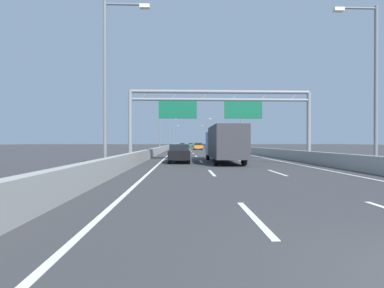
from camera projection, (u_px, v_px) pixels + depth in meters
ground_plane at (192, 147)px, 102.73m from camera, size 260.00×260.00×0.00m
lane_dash_left_0 at (254, 217)px, 6.23m from camera, size 0.16×3.00×0.01m
lane_dash_left_1 at (212, 173)px, 15.23m from camera, size 0.16×3.00×0.01m
lane_dash_left_2 at (201, 161)px, 24.22m from camera, size 0.16×3.00×0.01m
lane_dash_left_3 at (196, 156)px, 33.22m from camera, size 0.16×3.00×0.01m
lane_dash_left_4 at (193, 153)px, 42.21m from camera, size 0.16×3.00×0.01m
lane_dash_left_5 at (191, 151)px, 51.20m from camera, size 0.16×3.00×0.01m
lane_dash_left_6 at (190, 150)px, 60.20m from camera, size 0.16×3.00×0.01m
lane_dash_left_7 at (189, 149)px, 69.19m from camera, size 0.16×3.00×0.01m
lane_dash_left_8 at (188, 148)px, 78.19m from camera, size 0.16×3.00×0.01m
lane_dash_left_9 at (188, 148)px, 87.18m from camera, size 0.16×3.00×0.01m
lane_dash_left_10 at (187, 147)px, 96.18m from camera, size 0.16×3.00×0.01m
lane_dash_left_11 at (187, 147)px, 105.17m from camera, size 0.16×3.00×0.01m
lane_dash_left_12 at (187, 146)px, 114.17m from camera, size 0.16×3.00×0.01m
lane_dash_left_13 at (186, 146)px, 123.16m from camera, size 0.16×3.00×0.01m
lane_dash_left_14 at (186, 146)px, 132.16m from camera, size 0.16×3.00×0.01m
lane_dash_left_15 at (186, 145)px, 141.15m from camera, size 0.16×3.00×0.01m
lane_dash_left_16 at (186, 145)px, 150.15m from camera, size 0.16×3.00×0.01m
lane_dash_left_17 at (185, 145)px, 159.14m from camera, size 0.16×3.00×0.01m
lane_dash_right_1 at (277, 173)px, 15.35m from camera, size 0.16×3.00×0.01m
lane_dash_right_2 at (242, 161)px, 24.34m from camera, size 0.16×3.00×0.01m
lane_dash_right_3 at (226, 156)px, 33.34m from camera, size 0.16×3.00×0.01m
lane_dash_right_4 at (217, 153)px, 42.33m from camera, size 0.16×3.00×0.01m
lane_dash_right_5 at (211, 151)px, 51.33m from camera, size 0.16×3.00×0.01m
lane_dash_right_6 at (207, 150)px, 60.32m from camera, size 0.16×3.00×0.01m
lane_dash_right_7 at (204, 149)px, 69.31m from camera, size 0.16×3.00×0.01m
lane_dash_right_8 at (201, 148)px, 78.31m from camera, size 0.16×3.00×0.01m
lane_dash_right_9 at (199, 147)px, 87.30m from camera, size 0.16×3.00×0.01m
lane_dash_right_10 at (198, 147)px, 96.30m from camera, size 0.16×3.00×0.01m
lane_dash_right_11 at (196, 147)px, 105.29m from camera, size 0.16×3.00×0.01m
lane_dash_right_12 at (195, 146)px, 114.29m from camera, size 0.16×3.00×0.01m
lane_dash_right_13 at (194, 146)px, 123.28m from camera, size 0.16×3.00×0.01m
lane_dash_right_14 at (194, 146)px, 132.28m from camera, size 0.16×3.00×0.01m
lane_dash_right_15 at (193, 145)px, 141.27m from camera, size 0.16×3.00×0.01m
lane_dash_right_16 at (192, 145)px, 150.27m from camera, size 0.16×3.00×0.01m
lane_dash_right_17 at (192, 145)px, 159.26m from camera, size 0.16×3.00×0.01m
edge_line_left at (177, 147)px, 90.57m from camera, size 0.16×176.00×0.01m
edge_line_right at (209, 147)px, 90.92m from camera, size 0.16×176.00×0.01m
barrier_left at (174, 145)px, 112.49m from camera, size 0.45×220.00×0.95m
barrier_right at (208, 145)px, 112.96m from camera, size 0.45×220.00×0.95m
sign_gantry at (218, 107)px, 24.95m from camera, size 16.45×0.36×6.36m
streetlamp_left_near at (109, 75)px, 15.46m from camera, size 2.58×0.28×9.50m
streetlamp_right_near at (372, 78)px, 15.96m from camera, size 2.58×0.28×9.50m
streetlamp_left_mid at (161, 122)px, 52.34m from camera, size 2.58×0.28×9.50m
streetlamp_right_mid at (240, 123)px, 52.84m from camera, size 2.58×0.28×9.50m
streetlamp_left_far at (170, 131)px, 89.22m from camera, size 2.58×0.28×9.50m
streetlamp_right_far at (216, 131)px, 89.72m from camera, size 2.58×0.28×9.50m
streetlamp_left_distant at (174, 134)px, 126.09m from camera, size 2.58×0.28×9.50m
streetlamp_right_distant at (207, 134)px, 126.60m from camera, size 2.58×0.28×9.50m
blue_car at (209, 146)px, 73.68m from camera, size 1.85×4.45×1.49m
yellow_car at (182, 145)px, 100.45m from camera, size 1.88×4.35×1.39m
black_car at (179, 153)px, 23.11m from camera, size 1.72×4.63×1.52m
green_car at (191, 145)px, 112.78m from camera, size 1.73×4.31×1.35m
orange_car at (198, 146)px, 62.47m from camera, size 1.83×4.54×1.53m
box_truck at (224, 143)px, 22.96m from camera, size 2.30×8.97×2.95m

